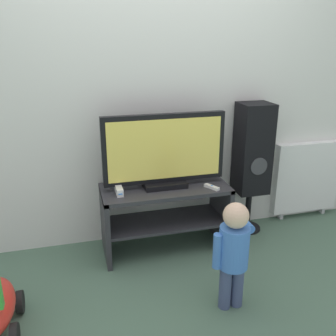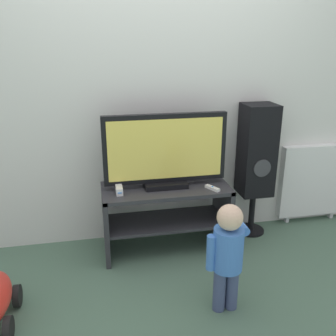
# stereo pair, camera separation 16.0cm
# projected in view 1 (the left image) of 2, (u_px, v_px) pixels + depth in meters

# --- Properties ---
(ground_plane) EXTENTS (16.00, 16.00, 0.00)m
(ground_plane) POSITION_uv_depth(u_px,v_px,m) (172.00, 262.00, 2.85)
(ground_plane) COLOR #4C6B56
(wall_back) EXTENTS (10.00, 0.06, 2.60)m
(wall_back) POSITION_uv_depth(u_px,v_px,m) (155.00, 81.00, 2.88)
(wall_back) COLOR silver
(wall_back) RESTS_ON ground_plane
(tv_stand) EXTENTS (0.98, 0.42, 0.53)m
(tv_stand) POSITION_uv_depth(u_px,v_px,m) (165.00, 209.00, 2.93)
(tv_stand) COLOR #2D2D33
(tv_stand) RESTS_ON ground_plane
(television) EXTENTS (0.93, 0.20, 0.56)m
(television) POSITION_uv_depth(u_px,v_px,m) (164.00, 152.00, 2.79)
(television) COLOR black
(television) RESTS_ON tv_stand
(game_console) EXTENTS (0.05, 0.17, 0.06)m
(game_console) POSITION_uv_depth(u_px,v_px,m) (119.00, 190.00, 2.74)
(game_console) COLOR white
(game_console) RESTS_ON tv_stand
(remote_primary) EXTENTS (0.09, 0.13, 0.03)m
(remote_primary) POSITION_uv_depth(u_px,v_px,m) (212.00, 187.00, 2.84)
(remote_primary) COLOR white
(remote_primary) RESTS_ON tv_stand
(child) EXTENTS (0.27, 0.42, 0.72)m
(child) POSITION_uv_depth(u_px,v_px,m) (233.00, 247.00, 2.26)
(child) COLOR #3F4C72
(child) RESTS_ON ground_plane
(speaker_tower) EXTENTS (0.26, 0.25, 1.12)m
(speaker_tower) POSITION_uv_depth(u_px,v_px,m) (253.00, 152.00, 3.11)
(speaker_tower) COLOR black
(speaker_tower) RESTS_ON ground_plane
(radiator) EXTENTS (0.65, 0.08, 0.72)m
(radiator) POSITION_uv_depth(u_px,v_px,m) (306.00, 178.00, 3.46)
(radiator) COLOR white
(radiator) RESTS_ON ground_plane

